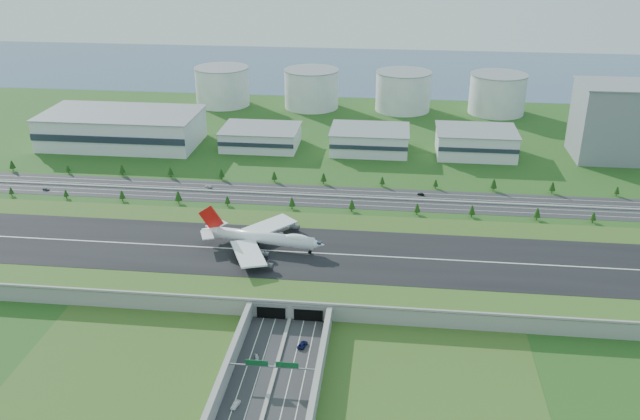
# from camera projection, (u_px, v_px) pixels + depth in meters

# --- Properties ---
(ground) EXTENTS (1200.00, 1200.00, 0.00)m
(ground) POSITION_uv_depth(u_px,v_px,m) (305.00, 266.00, 352.84)
(ground) COLOR #214916
(ground) RESTS_ON ground
(airfield_deck) EXTENTS (520.00, 100.00, 9.20)m
(airfield_deck) POSITION_uv_depth(u_px,v_px,m) (304.00, 259.00, 351.09)
(airfield_deck) COLOR gray
(airfield_deck) RESTS_ON ground
(underpass_road) EXTENTS (38.80, 120.40, 8.00)m
(underpass_road) POSITION_uv_depth(u_px,v_px,m) (270.00, 382.00, 261.15)
(underpass_road) COLOR #28282B
(underpass_road) RESTS_ON ground
(sign_gantry_near) EXTENTS (38.70, 0.70, 9.80)m
(sign_gantry_near) POSITION_uv_depth(u_px,v_px,m) (272.00, 367.00, 263.69)
(sign_gantry_near) COLOR gray
(sign_gantry_near) RESTS_ON ground
(north_expressway) EXTENTS (560.00, 36.00, 0.12)m
(north_expressway) POSITION_uv_depth(u_px,v_px,m) (324.00, 196.00, 439.09)
(north_expressway) COLOR #28282B
(north_expressway) RESTS_ON ground
(tree_row) EXTENTS (504.93, 48.66, 8.39)m
(tree_row) POSITION_uv_depth(u_px,v_px,m) (353.00, 191.00, 435.64)
(tree_row) COLOR #3D2819
(tree_row) RESTS_ON ground
(hangar_west) EXTENTS (120.00, 60.00, 25.00)m
(hangar_west) POSITION_uv_depth(u_px,v_px,m) (122.00, 129.00, 533.28)
(hangar_west) COLOR silver
(hangar_west) RESTS_ON ground
(hangar_mid_a) EXTENTS (58.00, 42.00, 15.00)m
(hangar_mid_a) POSITION_uv_depth(u_px,v_px,m) (261.00, 137.00, 528.53)
(hangar_mid_a) COLOR silver
(hangar_mid_a) RESTS_ON ground
(hangar_mid_b) EXTENTS (58.00, 42.00, 17.00)m
(hangar_mid_b) POSITION_uv_depth(u_px,v_px,m) (370.00, 140.00, 519.38)
(hangar_mid_b) COLOR silver
(hangar_mid_b) RESTS_ON ground
(hangar_mid_c) EXTENTS (58.00, 42.00, 19.00)m
(hangar_mid_c) POSITION_uv_depth(u_px,v_px,m) (476.00, 143.00, 510.75)
(hangar_mid_c) COLOR silver
(hangar_mid_c) RESTS_ON ground
(office_tower) EXTENTS (46.00, 46.00, 55.00)m
(office_tower) POSITION_uv_depth(u_px,v_px,m) (608.00, 122.00, 498.21)
(office_tower) COLOR gray
(office_tower) RESTS_ON ground
(fuel_tank_a) EXTENTS (50.00, 50.00, 35.00)m
(fuel_tank_a) POSITION_uv_depth(u_px,v_px,m) (222.00, 86.00, 639.63)
(fuel_tank_a) COLOR silver
(fuel_tank_a) RESTS_ON ground
(fuel_tank_b) EXTENTS (50.00, 50.00, 35.00)m
(fuel_tank_b) POSITION_uv_depth(u_px,v_px,m) (311.00, 89.00, 630.89)
(fuel_tank_b) COLOR silver
(fuel_tank_b) RESTS_ON ground
(fuel_tank_c) EXTENTS (50.00, 50.00, 35.00)m
(fuel_tank_c) POSITION_uv_depth(u_px,v_px,m) (403.00, 91.00, 622.15)
(fuel_tank_c) COLOR silver
(fuel_tank_c) RESTS_ON ground
(fuel_tank_d) EXTENTS (50.00, 50.00, 35.00)m
(fuel_tank_d) POSITION_uv_depth(u_px,v_px,m) (497.00, 94.00, 613.40)
(fuel_tank_d) COLOR silver
(fuel_tank_d) RESTS_ON ground
(bay_water) EXTENTS (1200.00, 260.00, 0.06)m
(bay_water) POSITION_uv_depth(u_px,v_px,m) (359.00, 69.00, 788.78)
(bay_water) COLOR #3D5575
(bay_water) RESTS_ON ground
(boeing_747) EXTENTS (68.65, 64.46, 21.30)m
(boeing_747) POSITION_uv_depth(u_px,v_px,m) (262.00, 237.00, 352.28)
(boeing_747) COLOR white
(boeing_747) RESTS_ON airfield_deck
(car_0) EXTENTS (3.06, 4.76, 1.51)m
(car_0) POSITION_uv_depth(u_px,v_px,m) (257.00, 357.00, 279.93)
(car_0) COLOR #B3B2B7
(car_0) RESTS_ON ground
(car_1) EXTENTS (3.06, 5.46, 1.71)m
(car_1) POSITION_uv_depth(u_px,v_px,m) (236.00, 405.00, 252.69)
(car_1) COLOR silver
(car_1) RESTS_ON ground
(car_2) EXTENTS (4.44, 6.74, 1.72)m
(car_2) POSITION_uv_depth(u_px,v_px,m) (302.00, 345.00, 287.66)
(car_2) COLOR #0C103D
(car_2) RESTS_ON ground
(car_4) EXTENTS (4.66, 2.17, 1.54)m
(car_4) POSITION_uv_depth(u_px,v_px,m) (46.00, 189.00, 448.04)
(car_4) COLOR #595A5F
(car_4) RESTS_ON ground
(car_5) EXTENTS (4.74, 2.79, 1.48)m
(car_5) POSITION_uv_depth(u_px,v_px,m) (421.00, 194.00, 440.34)
(car_5) COLOR black
(car_5) RESTS_ON ground
(car_7) EXTENTS (6.01, 4.39, 1.62)m
(car_7) POSITION_uv_depth(u_px,v_px,m) (208.00, 186.00, 452.55)
(car_7) COLOR silver
(car_7) RESTS_ON ground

